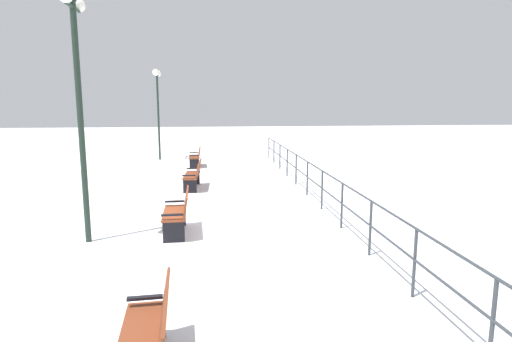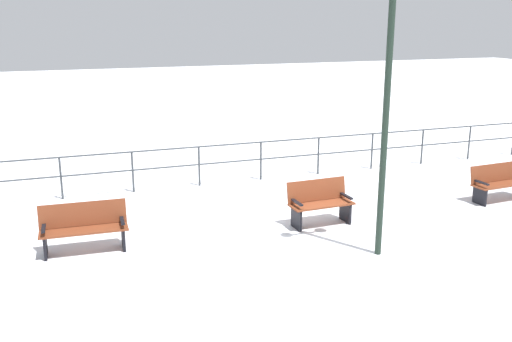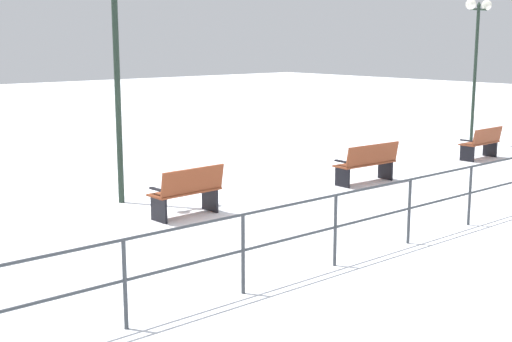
{
  "view_description": "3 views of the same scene",
  "coord_description": "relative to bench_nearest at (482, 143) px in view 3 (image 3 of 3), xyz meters",
  "views": [
    {
      "loc": [
        -0.68,
        8.98,
        2.88
      ],
      "look_at": [
        -1.8,
        -1.36,
        1.14
      ],
      "focal_mm": 29.21,
      "sensor_mm": 36.0,
      "label": 1
    },
    {
      "loc": [
        10.64,
        -5.22,
        4.35
      ],
      "look_at": [
        -1.78,
        -0.8,
        0.79
      ],
      "focal_mm": 40.44,
      "sensor_mm": 36.0,
      "label": 2
    },
    {
      "loc": [
        -10.25,
        7.18,
        3.25
      ],
      "look_at": [
        -1.77,
        -0.09,
        1.12
      ],
      "focal_mm": 48.94,
      "sensor_mm": 36.0,
      "label": 3
    }
  ],
  "objects": [
    {
      "name": "ground_plane",
      "position": [
        -0.01,
        9.73,
        -0.45
      ],
      "size": [
        80.0,
        80.0,
        0.0
      ],
      "primitive_type": "plane",
      "color": "white",
      "rests_on": "ground"
    },
    {
      "name": "bench_nearest",
      "position": [
        0.0,
        0.0,
        0.0
      ],
      "size": [
        0.56,
        1.4,
        0.88
      ],
      "rotation": [
        0.0,
        0.0,
        0.03
      ],
      "color": "brown",
      "rests_on": "ground"
    },
    {
      "name": "bench_second",
      "position": [
        -0.1,
        4.87,
        0.03
      ],
      "size": [
        0.6,
        1.64,
        0.92
      ],
      "rotation": [
        0.0,
        0.0,
        -0.04
      ],
      "color": "brown",
      "rests_on": "ground"
    },
    {
      "name": "bench_third",
      "position": [
        0.06,
        9.72,
        0.03
      ],
      "size": [
        0.61,
        1.4,
        0.95
      ],
      "rotation": [
        0.0,
        0.0,
        0.04
      ],
      "color": "brown",
      "rests_on": "ground"
    },
    {
      "name": "lamppost_near",
      "position": [
        1.89,
        -2.48,
        2.97
      ],
      "size": [
        0.31,
        1.18,
        4.42
      ],
      "color": "#1E2D23",
      "rests_on": "ground"
    },
    {
      "name": "lamppost_middle",
      "position": [
        1.89,
        10.06,
        2.84
      ],
      "size": [
        0.26,
        1.03,
        4.9
      ],
      "color": "#1E2D23",
      "rests_on": "ground"
    },
    {
      "name": "waterfront_railing",
      "position": [
        -3.63,
        9.73,
        0.26
      ],
      "size": [
        0.05,
        24.2,
        1.07
      ],
      "color": "#383D42",
      "rests_on": "ground"
    }
  ]
}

